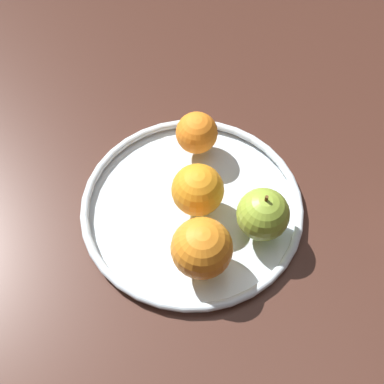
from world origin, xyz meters
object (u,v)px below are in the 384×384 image
object	(u,v)px
fruit_bowl	(192,207)
orange_front_left	(198,188)
apple	(263,214)
orange_back_right	(193,133)
orange_front_right	(202,248)

from	to	relation	value
fruit_bowl	orange_front_left	xyz separation A→B (cm)	(-0.78, -0.36, 4.49)
apple	fruit_bowl	bearing A→B (deg)	-18.61
apple	orange_front_left	distance (cm)	9.50
apple	orange_back_right	xyz separation A→B (cm)	(10.06, -13.51, -0.45)
orange_front_left	orange_front_right	bearing A→B (deg)	96.50
orange_front_right	apple	bearing A→B (deg)	-143.56
orange_front_left	orange_front_right	size ratio (longest dim) A/B	0.91
fruit_bowl	orange_front_right	xyz separation A→B (cm)	(-1.84, 8.94, 4.85)
fruit_bowl	orange_front_left	bearing A→B (deg)	-155.18
apple	orange_back_right	bearing A→B (deg)	-53.32
orange_front_left	orange_front_right	world-z (taller)	orange_front_right
orange_back_right	orange_front_right	bearing A→B (deg)	96.89
fruit_bowl	apple	distance (cm)	11.03
fruit_bowl	orange_back_right	bearing A→B (deg)	-87.31
orange_front_right	fruit_bowl	bearing A→B (deg)	-78.38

